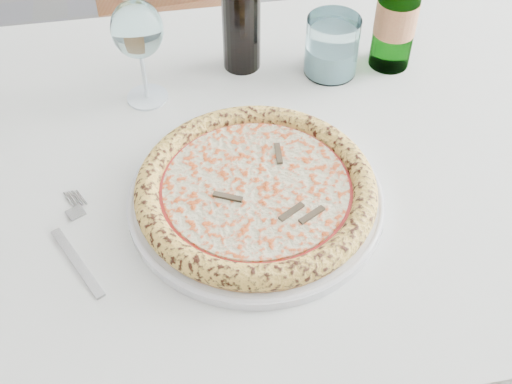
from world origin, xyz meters
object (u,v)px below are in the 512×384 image
pizza (256,189)px  beer_bottle (398,8)px  dining_table (243,195)px  tumbler (332,50)px  wine_bottle (241,8)px  plate (256,198)px  wine_glass (137,32)px

pizza → beer_bottle: 0.40m
dining_table → pizza: bearing=-90.0°
tumbler → wine_bottle: (-0.14, 0.05, 0.07)m
beer_bottle → dining_table: bearing=-150.1°
beer_bottle → plate: bearing=-137.4°
plate → pizza: (-0.00, 0.00, 0.02)m
beer_bottle → wine_bottle: beer_bottle is taller
dining_table → tumbler: 0.28m
tumbler → wine_bottle: wine_bottle is taller
wine_glass → beer_bottle: bearing=1.2°
dining_table → plate: bearing=-90.0°
plate → wine_glass: 0.31m
wine_bottle → tumbler: bearing=-18.7°
tumbler → wine_bottle: 0.16m
wine_glass → tumbler: (0.31, 0.01, -0.08)m
dining_table → beer_bottle: beer_bottle is taller
pizza → beer_bottle: (0.29, 0.27, 0.08)m
dining_table → tumbler: (0.18, 0.17, 0.14)m
plate → tumbler: 0.33m
dining_table → wine_bottle: (0.04, 0.21, 0.20)m
pizza → tumbler: (0.18, 0.27, 0.02)m
plate → wine_glass: size_ratio=2.02×
dining_table → pizza: pizza is taller
pizza → wine_bottle: 0.33m
pizza → beer_bottle: size_ratio=1.23×
plate → tumbler: (0.18, 0.27, 0.03)m
pizza → plate: bearing=-19.4°
dining_table → beer_bottle: 0.39m
dining_table → plate: size_ratio=4.01×
dining_table → wine_bottle: size_ratio=5.50×
wine_glass → tumbler: size_ratio=1.76×
pizza → tumbler: size_ratio=3.31×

